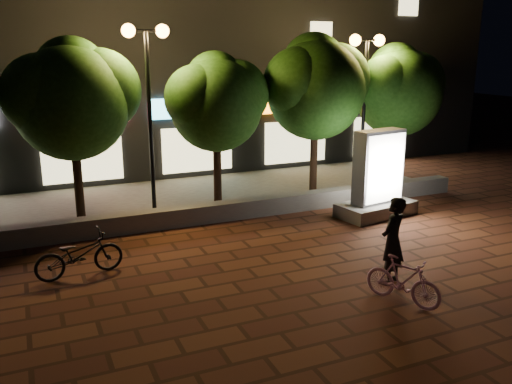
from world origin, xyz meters
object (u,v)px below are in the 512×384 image
street_lamp_right (366,72)px  ad_kiosk (378,182)px  street_lamp_left (148,72)px  tree_mid (217,99)px  rider (393,241)px  tree_left (73,95)px  scooter_parked (79,255)px  tree_far_right (399,87)px  scooter_pink (403,281)px  tree_right (316,84)px

street_lamp_right → ad_kiosk: bearing=-114.9°
street_lamp_left → ad_kiosk: size_ratio=2.11×
tree_mid → rider: tree_mid is taller
tree_left → street_lamp_right: (8.95, -0.26, 0.45)m
street_lamp_left → scooter_parked: street_lamp_left is taller
tree_far_right → rider: tree_far_right is taller
street_lamp_left → scooter_pink: (2.97, -7.33, -3.58)m
tree_far_right → scooter_pink: (-5.58, -7.59, -2.92)m
rider → scooter_parked: rider is taller
street_lamp_left → scooter_pink: bearing=-67.9°
tree_far_right → tree_mid: bearing=-180.0°
tree_left → scooter_pink: bearing=-57.1°
tree_far_right → scooter_parked: size_ratio=2.63×
tree_mid → ad_kiosk: (3.76, -2.82, -2.22)m
rider → scooter_parked: size_ratio=1.00×
tree_mid → scooter_pink: bearing=-83.1°
scooter_parked → tree_far_right: bearing=-77.8°
street_lamp_left → ad_kiosk: street_lamp_left is taller
ad_kiosk → street_lamp_right: bearing=65.1°
tree_far_right → ad_kiosk: bearing=-134.2°
tree_mid → ad_kiosk: size_ratio=1.83×
street_lamp_right → rider: street_lamp_right is taller
tree_left → ad_kiosk: 8.61m
tree_left → street_lamp_left: 2.05m
tree_mid → rider: 7.26m
rider → street_lamp_right: bearing=-148.1°
tree_far_right → street_lamp_left: street_lamp_left is taller
tree_mid → tree_far_right: (6.50, 0.00, 0.15)m
ad_kiosk → rider: (-2.49, -3.95, -0.09)m
tree_left → scooter_parked: size_ratio=2.70×
street_lamp_right → rider: bearing=-119.5°
street_lamp_right → scooter_pink: size_ratio=3.32×
street_lamp_left → tree_right: bearing=2.8°
street_lamp_left → scooter_parked: size_ratio=2.86×
tree_right → ad_kiosk: size_ratio=2.06×
tree_right → street_lamp_right: 1.70m
tree_mid → tree_right: 3.32m
tree_left → scooter_parked: tree_left is taller
street_lamp_right → tree_far_right: bearing=9.6°
street_lamp_left → rider: size_ratio=2.86×
rider → ad_kiosk: bearing=-150.8°
tree_far_right → tree_right: bearing=180.0°
tree_right → tree_far_right: (3.20, -0.00, -0.20)m
tree_left → ad_kiosk: (7.76, -2.82, -2.45)m
tree_left → rider: 8.94m
street_lamp_left → scooter_parked: bearing=-123.9°
tree_right → tree_far_right: size_ratio=1.06×
street_lamp_left → rider: 7.94m
tree_left → scooter_pink: size_ratio=3.26×
scooter_pink → rider: 1.01m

